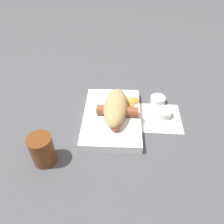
{
  "coord_description": "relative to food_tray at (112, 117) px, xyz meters",
  "views": [
    {
      "loc": [
        0.53,
        0.02,
        0.52
      ],
      "look_at": [
        0.0,
        0.0,
        0.04
      ],
      "focal_mm": 35.0,
      "sensor_mm": 36.0,
      "label": 1
    }
  ],
  "objects": [
    {
      "name": "ground_plane",
      "position": [
        0.0,
        0.0,
        -0.01
      ],
      "size": [
        3.0,
        3.0,
        0.0
      ],
      "primitive_type": "plane",
      "color": "#4C4C51"
    },
    {
      "name": "food_tray",
      "position": [
        0.0,
        0.0,
        0.0
      ],
      "size": [
        0.28,
        0.19,
        0.03
      ],
      "color": "white",
      "rests_on": "ground_plane"
    },
    {
      "name": "bread_roll",
      "position": [
        -0.01,
        0.01,
        0.04
      ],
      "size": [
        0.19,
        0.09,
        0.06
      ],
      "color": "tan",
      "rests_on": "food_tray"
    },
    {
      "name": "sausage",
      "position": [
        0.0,
        0.02,
        0.03
      ],
      "size": [
        0.17,
        0.14,
        0.03
      ],
      "color": "brown",
      "rests_on": "food_tray"
    },
    {
      "name": "pickled_veggies",
      "position": [
        -0.06,
        0.06,
        0.02
      ],
      "size": [
        0.07,
        0.07,
        0.0
      ],
      "color": "orange",
      "rests_on": "food_tray"
    },
    {
      "name": "napkin",
      "position": [
        -0.02,
        0.16,
        -0.01
      ],
      "size": [
        0.15,
        0.15,
        0.0
      ],
      "color": "white",
      "rests_on": "ground_plane"
    },
    {
      "name": "condiment_cup_near",
      "position": [
        -0.03,
        0.18,
        -0.0
      ],
      "size": [
        0.05,
        0.05,
        0.03
      ],
      "color": "silver",
      "rests_on": "ground_plane"
    },
    {
      "name": "condiment_cup_far",
      "position": [
        -0.1,
        0.17,
        -0.0
      ],
      "size": [
        0.05,
        0.05,
        0.03
      ],
      "color": "silver",
      "rests_on": "ground_plane"
    },
    {
      "name": "drink_glass",
      "position": [
        0.17,
        -0.18,
        0.03
      ],
      "size": [
        0.07,
        0.07,
        0.09
      ],
      "color": "brown",
      "rests_on": "ground_plane"
    }
  ]
}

